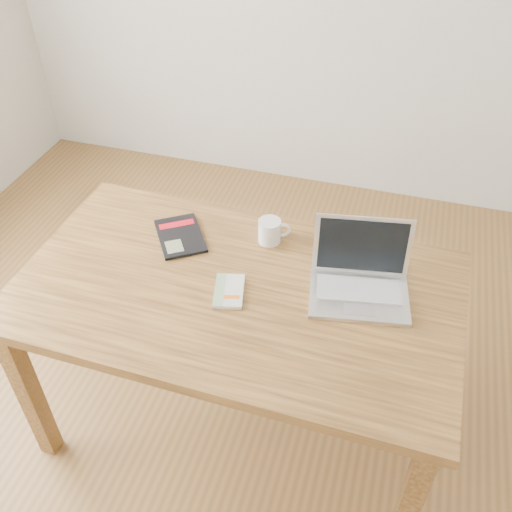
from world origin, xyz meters
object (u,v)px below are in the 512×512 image
(white_guidebook, at_px, (229,291))
(black_guidebook, at_px, (180,236))
(desk, at_px, (237,306))
(coffee_mug, at_px, (270,231))
(laptop, at_px, (360,278))

(white_guidebook, distance_m, black_guidebook, 0.34)
(desk, bearing_deg, coffee_mug, 82.31)
(desk, height_order, black_guidebook, black_guidebook)
(desk, relative_size, coffee_mug, 12.89)
(desk, xyz_separation_m, laptop, (0.39, 0.11, 0.14))
(black_guidebook, bearing_deg, laptop, -41.07)
(laptop, height_order, coffee_mug, laptop)
(white_guidebook, distance_m, coffee_mug, 0.30)
(white_guidebook, relative_size, coffee_mug, 1.51)
(coffee_mug, bearing_deg, laptop, -47.14)
(white_guidebook, bearing_deg, desk, 47.81)
(laptop, relative_size, coffee_mug, 3.09)
(black_guidebook, distance_m, laptop, 0.67)
(desk, bearing_deg, white_guidebook, -117.40)
(desk, distance_m, laptop, 0.43)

